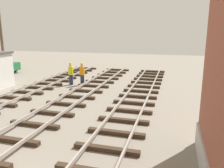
{
  "coord_description": "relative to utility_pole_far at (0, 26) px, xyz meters",
  "views": [
    {
      "loc": [
        3.56,
        -2.94,
        4.33
      ],
      "look_at": [
        0.18,
        9.17,
        1.37
      ],
      "focal_mm": 36.34,
      "sensor_mm": 36.0,
      "label": 1
    }
  ],
  "objects": [
    {
      "name": "utility_pole_far",
      "position": [
        0.0,
        0.0,
        0.0
      ],
      "size": [
        1.8,
        0.24,
        9.08
      ],
      "color": "brown",
      "rests_on": "ground"
    },
    {
      "name": "track_worker_foreground",
      "position": [
        6.35,
        0.04,
        -3.81
      ],
      "size": [
        0.4,
        0.4,
        1.87
      ],
      "color": "#262D4C",
      "rests_on": "ground"
    },
    {
      "name": "track_worker_distant",
      "position": [
        7.28,
        0.2,
        -3.81
      ],
      "size": [
        0.4,
        0.4,
        1.87
      ],
      "color": "#262D4C",
      "rests_on": "ground"
    }
  ]
}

